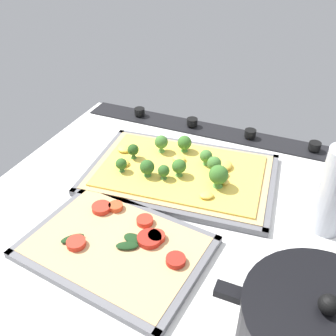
% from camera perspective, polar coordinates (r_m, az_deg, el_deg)
% --- Properties ---
extents(ground_plane, '(0.76, 0.70, 0.03)m').
position_cam_1_polar(ground_plane, '(0.75, 0.86, -6.89)').
color(ground_plane, white).
extents(stove_control_panel, '(0.73, 0.07, 0.03)m').
position_cam_1_polar(stove_control_panel, '(0.98, 7.85, 5.49)').
color(stove_control_panel, black).
rests_on(stove_control_panel, ground_plane).
extents(baking_tray_front, '(0.41, 0.30, 0.01)m').
position_cam_1_polar(baking_tray_front, '(0.81, 1.93, -1.12)').
color(baking_tray_front, slate).
rests_on(baking_tray_front, ground_plane).
extents(broccoli_pizza, '(0.39, 0.27, 0.06)m').
position_cam_1_polar(broccoli_pizza, '(0.81, 1.95, -0.28)').
color(broccoli_pizza, tan).
rests_on(broccoli_pizza, baking_tray_front).
extents(baking_tray_back, '(0.32, 0.25, 0.01)m').
position_cam_1_polar(baking_tray_back, '(0.66, -7.85, -11.87)').
color(baking_tray_back, slate).
rests_on(baking_tray_back, ground_plane).
extents(veggie_pizza_back, '(0.30, 0.22, 0.02)m').
position_cam_1_polar(veggie_pizza_back, '(0.66, -7.59, -11.21)').
color(veggie_pizza_back, tan).
rests_on(veggie_pizza_back, baking_tray_back).
extents(cooking_pot, '(0.26, 0.19, 0.12)m').
position_cam_1_polar(cooking_pot, '(0.54, 21.44, -22.36)').
color(cooking_pot, black).
rests_on(cooking_pot, ground_plane).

